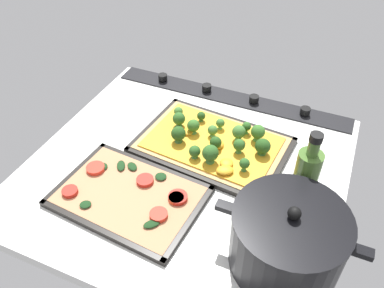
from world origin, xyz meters
TOP-DOWN VIEW (x-y plane):
  - ground_plane at (0.00, 0.00)cm, footprint 74.54×70.89cm
  - stove_control_panel at (-0.00, -31.95)cm, footprint 71.56×7.00cm
  - baking_tray_front at (-3.22, -9.08)cm, footprint 39.47×28.56cm
  - broccoli_pizza at (-3.81, -8.89)cm, footprint 36.86×25.95cm
  - baking_tray_back at (7.63, 14.44)cm, footprint 33.75×24.82cm
  - veggie_pizza_back at (7.52, 14.16)cm, footprint 31.16×22.24cm
  - cooking_pot at (-27.64, 16.30)cm, footprint 28.13×21.35cm
  - oil_bottle at (-27.62, 1.73)cm, footprint 5.11×5.11cm

SIDE VIEW (x-z plane):
  - ground_plane at x=0.00cm, z-range -3.00..0.00cm
  - baking_tray_front at x=-3.22cm, z-range -0.28..1.02cm
  - baking_tray_back at x=7.63cm, z-range -0.27..1.03cm
  - stove_control_panel at x=0.00cm, z-range -0.74..1.86cm
  - veggie_pizza_back at x=7.52cm, z-range 0.17..2.07cm
  - broccoli_pizza at x=-3.81cm, z-range -0.93..5.31cm
  - cooking_pot at x=-27.64cm, z-range -1.16..14.32cm
  - oil_bottle at x=-27.62cm, z-range -1.85..18.79cm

